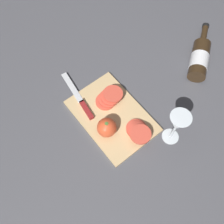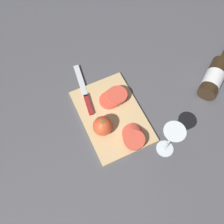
{
  "view_description": "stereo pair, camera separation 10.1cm",
  "coord_description": "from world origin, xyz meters",
  "px_view_note": "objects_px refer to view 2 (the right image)",
  "views": [
    {
      "loc": [
        -0.36,
        0.27,
        0.95
      ],
      "look_at": [
        -0.01,
        -0.01,
        0.04
      ],
      "focal_mm": 42.0,
      "sensor_mm": 36.0,
      "label": 1
    },
    {
      "loc": [
        -0.41,
        0.18,
        0.95
      ],
      "look_at": [
        -0.01,
        -0.01,
        0.04
      ],
      "focal_mm": 42.0,
      "sensor_mm": 36.0,
      "label": 2
    }
  ],
  "objects_px": {
    "wine_glass": "(171,137)",
    "whole_tomato": "(103,126)",
    "wine_bottle": "(215,76)",
    "tomato_slice_stack_far": "(133,136)",
    "tomato_slice_stack_near": "(113,98)",
    "knife": "(86,98)"
  },
  "relations": [
    {
      "from": "wine_bottle",
      "to": "tomato_slice_stack_far",
      "type": "relative_size",
      "value": 2.42
    },
    {
      "from": "whole_tomato",
      "to": "tomato_slice_stack_far",
      "type": "xyz_separation_m",
      "value": [
        -0.08,
        -0.09,
        -0.02
      ]
    },
    {
      "from": "tomato_slice_stack_near",
      "to": "wine_bottle",
      "type": "bearing_deg",
      "value": -102.43
    },
    {
      "from": "wine_glass",
      "to": "knife",
      "type": "xyz_separation_m",
      "value": [
        0.32,
        0.19,
        -0.11
      ]
    },
    {
      "from": "wine_glass",
      "to": "whole_tomato",
      "type": "xyz_separation_m",
      "value": [
        0.17,
        0.18,
        -0.08
      ]
    },
    {
      "from": "knife",
      "to": "wine_bottle",
      "type": "bearing_deg",
      "value": -98.0
    },
    {
      "from": "knife",
      "to": "tomato_slice_stack_near",
      "type": "distance_m",
      "value": 0.11
    },
    {
      "from": "wine_glass",
      "to": "whole_tomato",
      "type": "distance_m",
      "value": 0.26
    },
    {
      "from": "wine_bottle",
      "to": "tomato_slice_stack_far",
      "type": "distance_m",
      "value": 0.44
    },
    {
      "from": "tomato_slice_stack_far",
      "to": "knife",
      "type": "bearing_deg",
      "value": 21.95
    },
    {
      "from": "whole_tomato",
      "to": "knife",
      "type": "bearing_deg",
      "value": 1.87
    },
    {
      "from": "wine_bottle",
      "to": "whole_tomato",
      "type": "relative_size",
      "value": 3.63
    },
    {
      "from": "tomato_slice_stack_near",
      "to": "wine_glass",
      "type": "bearing_deg",
      "value": -161.67
    },
    {
      "from": "whole_tomato",
      "to": "wine_glass",
      "type": "bearing_deg",
      "value": -132.54
    },
    {
      "from": "knife",
      "to": "tomato_slice_stack_far",
      "type": "distance_m",
      "value": 0.25
    },
    {
      "from": "wine_bottle",
      "to": "tomato_slice_stack_far",
      "type": "height_order",
      "value": "wine_bottle"
    },
    {
      "from": "tomato_slice_stack_far",
      "to": "wine_bottle",
      "type": "bearing_deg",
      "value": -78.12
    },
    {
      "from": "wine_glass",
      "to": "whole_tomato",
      "type": "relative_size",
      "value": 2.34
    },
    {
      "from": "wine_glass",
      "to": "tomato_slice_stack_near",
      "type": "xyz_separation_m",
      "value": [
        0.27,
        0.09,
        -0.09
      ]
    },
    {
      "from": "wine_bottle",
      "to": "whole_tomato",
      "type": "xyz_separation_m",
      "value": [
        -0.01,
        0.52,
        0.01
      ]
    },
    {
      "from": "knife",
      "to": "tomato_slice_stack_near",
      "type": "height_order",
      "value": "tomato_slice_stack_near"
    },
    {
      "from": "knife",
      "to": "tomato_slice_stack_near",
      "type": "bearing_deg",
      "value": -109.69
    }
  ]
}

